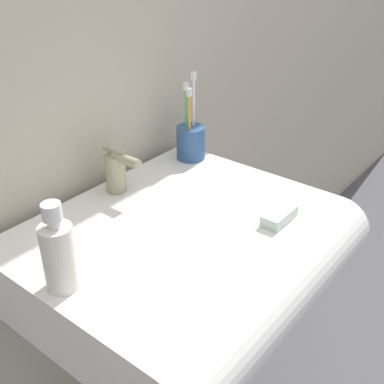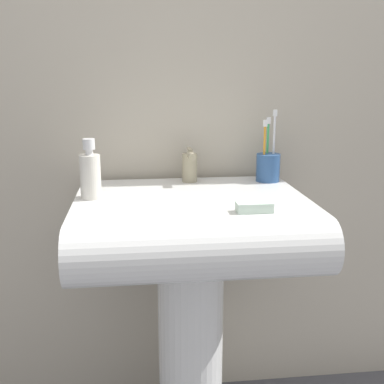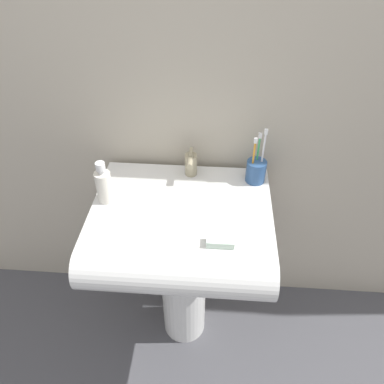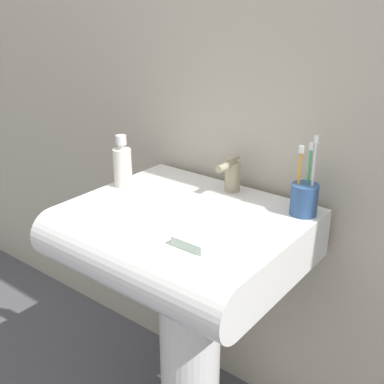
% 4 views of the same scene
% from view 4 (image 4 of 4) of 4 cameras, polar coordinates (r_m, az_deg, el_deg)
% --- Properties ---
extents(wall_back, '(5.00, 0.05, 2.40)m').
position_cam_4_polar(wall_back, '(1.46, 6.87, 16.81)').
color(wall_back, '#B7AD99').
rests_on(wall_back, ground).
extents(sink_pedestal, '(0.19, 0.19, 0.64)m').
position_cam_4_polar(sink_pedestal, '(1.59, -0.23, -17.40)').
color(sink_pedestal, white).
rests_on(sink_pedestal, ground).
extents(sink_basin, '(0.63, 0.54, 0.14)m').
position_cam_4_polar(sink_basin, '(1.33, -1.71, -5.56)').
color(sink_basin, white).
rests_on(sink_basin, sink_pedestal).
extents(faucet, '(0.05, 0.10, 0.11)m').
position_cam_4_polar(faucet, '(1.44, 4.70, 2.06)').
color(faucet, tan).
rests_on(faucet, sink_basin).
extents(toothbrush_cup, '(0.07, 0.07, 0.22)m').
position_cam_4_polar(toothbrush_cup, '(1.32, 13.18, -0.67)').
color(toothbrush_cup, '#2D5184').
rests_on(toothbrush_cup, sink_basin).
extents(soap_bottle, '(0.06, 0.06, 0.16)m').
position_cam_4_polar(soap_bottle, '(1.49, -8.24, 3.13)').
color(soap_bottle, silver).
rests_on(soap_bottle, sink_basin).
extents(bar_soap, '(0.09, 0.04, 0.02)m').
position_cam_4_polar(bar_soap, '(1.14, -0.12, -6.08)').
color(bar_soap, silver).
rests_on(bar_soap, sink_basin).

